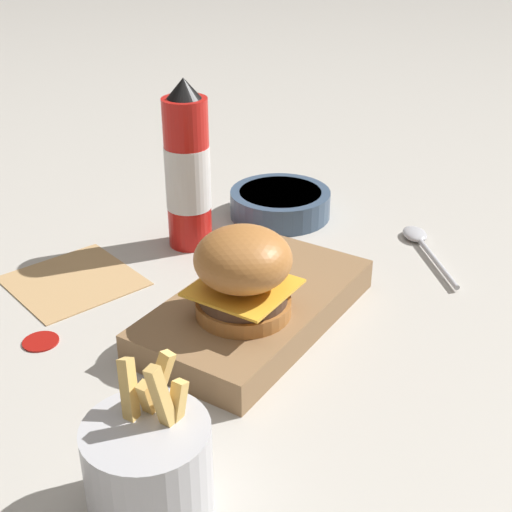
{
  "coord_description": "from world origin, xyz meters",
  "views": [
    {
      "loc": [
        0.55,
        0.41,
        0.45
      ],
      "look_at": [
        -0.03,
        0.04,
        0.09
      ],
      "focal_mm": 50.0,
      "sensor_mm": 36.0,
      "label": 1
    }
  ],
  "objects": [
    {
      "name": "ketchup_puddle",
      "position": [
        0.13,
        -0.14,
        0.0
      ],
      "size": [
        0.04,
        0.04,
        0.0
      ],
      "color": "#9E140F",
      "rests_on": "ground_plane"
    },
    {
      "name": "burger",
      "position": [
        0.01,
        0.05,
        0.09
      ],
      "size": [
        0.1,
        0.1,
        0.1
      ],
      "color": "#AD6B33",
      "rests_on": "serving_board"
    },
    {
      "name": "parchment_square",
      "position": [
        0.01,
        -0.21,
        0.0
      ],
      "size": [
        0.18,
        0.18,
        0.0
      ],
      "color": "tan",
      "rests_on": "ground_plane"
    },
    {
      "name": "ground_plane",
      "position": [
        0.0,
        0.0,
        0.0
      ],
      "size": [
        6.0,
        6.0,
        0.0
      ],
      "primitive_type": "plane",
      "color": "#B7B2A8"
    },
    {
      "name": "ketchup_bottle",
      "position": [
        -0.15,
        -0.15,
        0.11
      ],
      "size": [
        0.06,
        0.06,
        0.23
      ],
      "color": "red",
      "rests_on": "ground_plane"
    },
    {
      "name": "spoon",
      "position": [
        -0.32,
        0.13,
        0.01
      ],
      "size": [
        0.15,
        0.13,
        0.01
      ],
      "rotation": [
        0.0,
        0.0,
        3.86
      ],
      "color": "#B2B2B7",
      "rests_on": "ground_plane"
    },
    {
      "name": "fries_basket",
      "position": [
        0.25,
        0.12,
        0.04
      ],
      "size": [
        0.1,
        0.1,
        0.14
      ],
      "color": "#B7B7BC",
      "rests_on": "ground_plane"
    },
    {
      "name": "side_bowl",
      "position": [
        -0.3,
        -0.09,
        0.02
      ],
      "size": [
        0.15,
        0.15,
        0.04
      ],
      "color": "#384C66",
      "rests_on": "ground_plane"
    },
    {
      "name": "serving_board",
      "position": [
        -0.03,
        0.04,
        0.02
      ],
      "size": [
        0.3,
        0.16,
        0.04
      ],
      "color": "olive",
      "rests_on": "ground_plane"
    }
  ]
}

